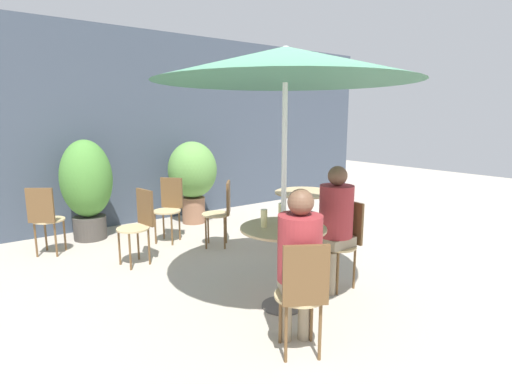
# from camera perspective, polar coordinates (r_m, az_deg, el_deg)

# --- Properties ---
(ground_plane) EXTENTS (20.00, 20.00, 0.00)m
(ground_plane) POSITION_cam_1_polar(r_m,az_deg,el_deg) (3.63, 5.56, -16.90)
(ground_plane) COLOR #B2A899
(storefront_wall) EXTENTS (10.00, 0.06, 3.00)m
(storefront_wall) POSITION_cam_1_polar(r_m,az_deg,el_deg) (6.57, -17.38, 8.65)
(storefront_wall) COLOR #3D4756
(storefront_wall) RESTS_ON ground_plane
(cafe_table_near) EXTENTS (0.75, 0.75, 0.74)m
(cafe_table_near) POSITION_cam_1_polar(r_m,az_deg,el_deg) (3.53, 3.91, -7.57)
(cafe_table_near) COLOR #514C47
(cafe_table_near) RESTS_ON ground_plane
(cafe_table_far) EXTENTS (0.77, 0.77, 0.74)m
(cafe_table_far) POSITION_cam_1_polar(r_m,az_deg,el_deg) (5.16, 6.97, -1.66)
(cafe_table_far) COLOR #514C47
(cafe_table_far) RESTS_ON ground_plane
(bistro_chair_0) EXTENTS (0.41, 0.42, 0.86)m
(bistro_chair_0) POSITION_cam_1_polar(r_m,az_deg,el_deg) (2.83, 6.72, -13.67)
(bistro_chair_0) COLOR tan
(bistro_chair_0) RESTS_ON ground_plane
(bistro_chair_1) EXTENTS (0.37, 0.37, 0.86)m
(bistro_chair_1) POSITION_cam_1_polar(r_m,az_deg,el_deg) (4.07, 12.46, -6.17)
(bistro_chair_1) COLOR tan
(bistro_chair_1) RESTS_ON ground_plane
(bistro_chair_2) EXTENTS (0.42, 0.42, 0.86)m
(bistro_chair_2) POSITION_cam_1_polar(r_m,az_deg,el_deg) (5.20, -4.83, -2.26)
(bistro_chair_2) COLOR tan
(bistro_chair_2) RESTS_ON ground_plane
(bistro_chair_3) EXTENTS (0.42, 0.42, 0.86)m
(bistro_chair_3) POSITION_cam_1_polar(r_m,az_deg,el_deg) (5.56, -12.25, -1.62)
(bistro_chair_3) COLOR tan
(bistro_chair_3) RESTS_ON ground_plane
(bistro_chair_4) EXTENTS (0.39, 0.37, 0.86)m
(bistro_chair_4) POSITION_cam_1_polar(r_m,az_deg,el_deg) (4.78, -16.31, -3.83)
(bistro_chair_4) COLOR tan
(bistro_chair_4) RESTS_ON ground_plane
(bistro_chair_5) EXTENTS (0.42, 0.42, 0.86)m
(bistro_chair_5) POSITION_cam_1_polar(r_m,az_deg,el_deg) (5.45, -27.95, -2.91)
(bistro_chair_5) COLOR tan
(bistro_chair_5) RESTS_ON ground_plane
(seated_person_0) EXTENTS (0.38, 0.39, 1.20)m
(seated_person_0) POSITION_cam_1_polar(r_m,az_deg,el_deg) (2.88, 6.19, -9.04)
(seated_person_0) COLOR gray
(seated_person_0) RESTS_ON ground_plane
(seated_person_1) EXTENTS (0.34, 0.33, 1.23)m
(seated_person_1) POSITION_cam_1_polar(r_m,az_deg,el_deg) (3.92, 11.23, -3.64)
(seated_person_1) COLOR gray
(seated_person_1) RESTS_ON ground_plane
(beer_glass_0) EXTENTS (0.06, 0.06, 0.16)m
(beer_glass_0) POSITION_cam_1_polar(r_m,az_deg,el_deg) (3.46, 1.15, -3.77)
(beer_glass_0) COLOR beige
(beer_glass_0) RESTS_ON cafe_table_near
(beer_glass_1) EXTENTS (0.07, 0.07, 0.18)m
(beer_glass_1) POSITION_cam_1_polar(r_m,az_deg,el_deg) (3.29, 4.41, -4.34)
(beer_glass_1) COLOR #B28433
(beer_glass_1) RESTS_ON cafe_table_near
(beer_glass_2) EXTENTS (0.06, 0.06, 0.19)m
(beer_glass_2) POSITION_cam_1_polar(r_m,az_deg,el_deg) (3.53, 6.44, -3.24)
(beer_glass_2) COLOR #B28433
(beer_glass_2) RESTS_ON cafe_table_near
(beer_glass_3) EXTENTS (0.07, 0.07, 0.18)m
(beer_glass_3) POSITION_cam_1_polar(r_m,az_deg,el_deg) (3.62, 3.76, -2.97)
(beer_glass_3) COLOR beige
(beer_glass_3) RESTS_ON cafe_table_near
(potted_plant_0) EXTENTS (0.68, 0.68, 1.38)m
(potted_plant_0) POSITION_cam_1_polar(r_m,az_deg,el_deg) (5.93, -23.03, 1.04)
(potted_plant_0) COLOR #47423D
(potted_plant_0) RESTS_ON ground_plane
(potted_plant_1) EXTENTS (0.77, 0.77, 1.30)m
(potted_plant_1) POSITION_cam_1_polar(r_m,az_deg,el_deg) (6.39, -9.05, 2.60)
(potted_plant_1) COLOR #93664C
(potted_plant_1) RESTS_ON ground_plane
(umbrella) EXTENTS (2.15, 2.15, 2.23)m
(umbrella) POSITION_cam_1_polar(r_m,az_deg,el_deg) (3.37, 4.25, 17.66)
(umbrella) COLOR silver
(umbrella) RESTS_ON ground_plane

